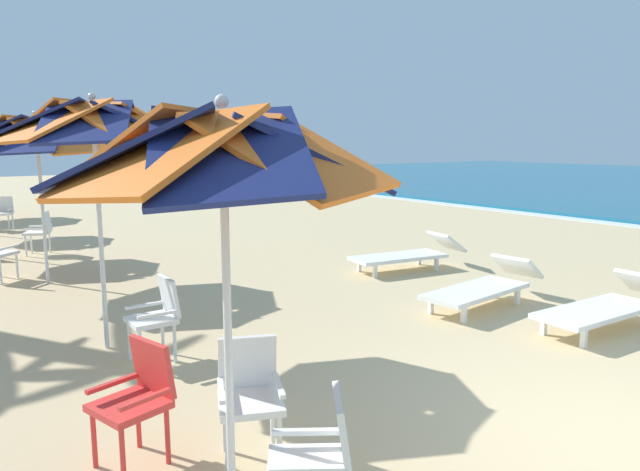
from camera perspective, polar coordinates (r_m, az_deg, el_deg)
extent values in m
plane|color=#D3B784|center=(5.14, 28.35, -17.82)|extent=(80.00, 80.00, 0.00)
cylinder|color=silver|center=(3.56, -9.00, -10.82)|extent=(0.05, 0.05, 2.07)
cube|color=orange|center=(3.05, -2.73, 8.28)|extent=(1.08, 1.05, 0.49)
cube|color=navy|center=(3.40, -1.38, 8.39)|extent=(1.03, 1.12, 0.49)
cube|color=orange|center=(3.71, -4.55, 8.44)|extent=(1.05, 1.08, 0.49)
cube|color=navy|center=(3.82, -9.92, 8.35)|extent=(1.12, 1.03, 0.49)
cube|color=orange|center=(3.68, -15.11, 8.14)|extent=(1.08, 1.05, 0.49)
cube|color=navy|center=(3.35, -17.75, 7.94)|extent=(1.03, 1.12, 0.49)
cube|color=orange|center=(3.00, -15.63, 7.94)|extent=(1.05, 1.08, 0.49)
cube|color=navy|center=(2.87, -8.96, 8.12)|extent=(1.12, 1.03, 0.49)
sphere|color=silver|center=(3.35, -9.63, 12.86)|extent=(0.08, 0.08, 0.08)
cube|color=white|center=(4.24, -6.83, -15.99)|extent=(0.58, 0.58, 0.05)
cube|color=white|center=(4.34, -7.15, -12.19)|extent=(0.25, 0.42, 0.40)
cube|color=white|center=(4.22, -4.07, -14.47)|extent=(0.38, 0.19, 0.03)
cube|color=white|center=(4.19, -9.68, -14.77)|extent=(0.38, 0.19, 0.03)
cylinder|color=white|center=(4.21, -3.99, -19.71)|extent=(0.04, 0.04, 0.41)
cylinder|color=white|center=(4.18, -9.07, -20.02)|extent=(0.04, 0.04, 0.41)
cylinder|color=white|center=(4.52, -4.67, -17.58)|extent=(0.04, 0.04, 0.41)
cylinder|color=white|center=(4.49, -9.34, -17.84)|extent=(0.04, 0.04, 0.41)
cube|color=white|center=(3.50, -1.34, -21.84)|extent=(0.61, 0.61, 0.05)
cube|color=white|center=(3.39, 2.21, -18.52)|extent=(0.40, 0.31, 0.40)
cube|color=white|center=(3.27, -1.30, -22.00)|extent=(0.25, 0.35, 0.03)
cube|color=white|center=(3.62, -1.38, -18.71)|extent=(0.25, 0.35, 0.03)
cube|color=red|center=(4.37, -18.23, -15.62)|extent=(0.54, 0.54, 0.05)
cube|color=red|center=(4.39, -16.13, -12.25)|extent=(0.43, 0.21, 0.40)
cube|color=red|center=(4.17, -16.76, -15.13)|extent=(0.15, 0.39, 0.03)
cube|color=red|center=(4.49, -19.72, -13.52)|extent=(0.15, 0.39, 0.03)
cylinder|color=red|center=(4.26, -18.80, -19.85)|extent=(0.04, 0.04, 0.41)
cylinder|color=red|center=(4.53, -21.31, -18.14)|extent=(0.04, 0.04, 0.41)
cylinder|color=red|center=(4.43, -14.75, -18.47)|extent=(0.04, 0.04, 0.41)
cylinder|color=red|center=(4.69, -17.41, -16.95)|extent=(0.04, 0.04, 0.41)
cylinder|color=silver|center=(6.62, -20.70, -0.84)|extent=(0.05, 0.05, 2.31)
cube|color=orange|center=(6.14, -18.51, 10.53)|extent=(1.15, 1.11, 0.47)
cube|color=navy|center=(6.48, -16.88, 10.52)|extent=(1.10, 1.18, 0.47)
cube|color=orange|center=(6.85, -17.91, 10.38)|extent=(1.11, 1.15, 0.47)
cube|color=navy|center=(7.03, -20.74, 10.19)|extent=(1.18, 1.10, 0.47)
cube|color=orange|center=(6.95, -23.85, 10.02)|extent=(1.15, 1.11, 0.47)
cube|color=navy|center=(6.63, -25.71, 9.97)|extent=(1.10, 1.18, 0.47)
cube|color=orange|center=(6.25, -25.10, 10.11)|extent=(1.11, 1.15, 0.47)
cube|color=navy|center=(6.04, -22.05, 10.37)|extent=(1.18, 1.10, 0.47)
sphere|color=silver|center=(6.55, -21.48, 12.59)|extent=(0.08, 0.08, 0.08)
cube|color=white|center=(6.23, -16.26, -7.98)|extent=(0.44, 0.44, 0.05)
cube|color=white|center=(6.23, -14.61, -5.75)|extent=(0.42, 0.10, 0.40)
cube|color=white|center=(6.02, -15.69, -7.47)|extent=(0.04, 0.40, 0.03)
cube|color=white|center=(6.38, -16.89, -6.57)|extent=(0.04, 0.40, 0.03)
cylinder|color=white|center=(6.09, -17.21, -10.73)|extent=(0.04, 0.04, 0.41)
cylinder|color=white|center=(6.41, -18.19, -9.76)|extent=(0.04, 0.04, 0.41)
cylinder|color=white|center=(6.20, -14.07, -10.23)|extent=(0.04, 0.04, 0.41)
cylinder|color=white|center=(6.51, -15.20, -9.32)|extent=(0.04, 0.04, 0.41)
cylinder|color=silver|center=(10.10, -25.54, 1.68)|extent=(0.05, 0.05, 2.15)
cube|color=orange|center=(9.52, -24.11, 9.00)|extent=(1.36, 1.32, 0.59)
cube|color=navy|center=(9.91, -22.62, 9.08)|extent=(1.30, 1.40, 0.59)
cube|color=orange|center=(10.36, -23.19, 9.02)|extent=(1.32, 1.36, 0.59)
cube|color=navy|center=(10.62, -25.30, 8.87)|extent=(1.40, 1.30, 0.59)
cube|color=orange|center=(10.54, -27.79, 8.69)|extent=(1.36, 1.32, 0.59)
cube|color=navy|center=(9.44, -26.88, 8.82)|extent=(1.40, 1.30, 0.59)
sphere|color=silver|center=(10.04, -26.18, 10.73)|extent=(0.08, 0.08, 0.08)
cube|color=white|center=(10.63, -28.28, -1.04)|extent=(0.28, 0.33, 0.03)
cylinder|color=white|center=(10.83, -27.60, -2.66)|extent=(0.04, 0.04, 0.41)
cylinder|color=white|center=(10.58, -28.88, -3.02)|extent=(0.04, 0.04, 0.41)
cube|color=navy|center=(12.78, -28.15, 8.71)|extent=(1.09, 1.15, 0.56)
cube|color=orange|center=(13.17, -28.37, 8.68)|extent=(1.10, 1.13, 0.56)
cube|color=white|center=(12.86, -26.02, 0.24)|extent=(0.58, 0.58, 0.05)
cube|color=white|center=(12.78, -25.22, 1.26)|extent=(0.42, 0.26, 0.40)
cube|color=white|center=(12.66, -26.28, 0.59)|extent=(0.20, 0.38, 0.03)
cube|color=white|center=(13.04, -25.83, 0.85)|extent=(0.20, 0.38, 0.03)
cylinder|color=white|center=(12.78, -26.91, -0.94)|extent=(0.04, 0.04, 0.41)
cylinder|color=white|center=(13.11, -26.49, -0.67)|extent=(0.04, 0.04, 0.41)
cylinder|color=white|center=(12.68, -25.38, -0.90)|extent=(0.04, 0.04, 0.41)
cylinder|color=white|center=(13.02, -25.00, -0.63)|extent=(0.04, 0.04, 0.41)
cube|color=white|center=(16.68, -28.73, 1.90)|extent=(0.57, 0.57, 0.05)
cube|color=white|center=(16.85, -28.61, 2.74)|extent=(0.25, 0.42, 0.40)
cube|color=white|center=(16.61, -28.09, 2.30)|extent=(0.38, 0.19, 0.03)
cylinder|color=white|center=(16.49, -28.24, 1.05)|extent=(0.04, 0.04, 0.41)
cylinder|color=white|center=(16.83, -27.93, 1.21)|extent=(0.04, 0.04, 0.41)
cube|color=white|center=(7.70, 25.52, -6.70)|extent=(0.71, 1.72, 0.06)
cube|color=white|center=(7.09, 24.47, -9.14)|extent=(0.06, 0.06, 0.22)
cube|color=white|center=(7.36, 21.10, -8.26)|extent=(0.06, 0.06, 0.22)
cube|color=white|center=(8.39, 26.27, -6.47)|extent=(0.06, 0.06, 0.22)
cube|color=white|center=(8.13, 15.03, -5.27)|extent=(0.83, 1.76, 0.06)
cube|color=white|center=(8.97, 18.79, -2.87)|extent=(0.66, 0.55, 0.36)
cube|color=white|center=(7.52, 13.94, -7.52)|extent=(0.06, 0.06, 0.22)
cube|color=white|center=(7.81, 10.82, -6.79)|extent=(0.06, 0.06, 0.22)
cube|color=white|center=(8.57, 18.78, -5.68)|extent=(0.06, 0.06, 0.22)
cube|color=white|center=(8.82, 15.89, -5.12)|extent=(0.06, 0.06, 0.22)
cube|color=white|center=(10.22, 7.68, -2.09)|extent=(0.88, 1.77, 0.06)
cube|color=white|center=(10.81, 12.32, -0.59)|extent=(0.67, 0.56, 0.36)
cube|color=white|center=(9.69, 5.41, -3.52)|extent=(0.06, 0.06, 0.22)
cube|color=white|center=(10.12, 3.86, -2.95)|extent=(0.06, 0.06, 0.22)
cube|color=white|center=(10.42, 11.36, -2.76)|extent=(0.06, 0.06, 0.22)
cube|color=white|center=(10.81, 9.68, -2.27)|extent=(0.06, 0.06, 0.22)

